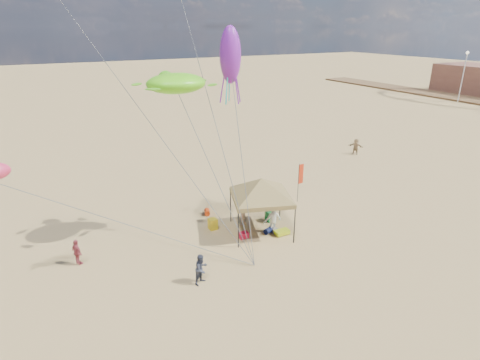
{
  "coord_description": "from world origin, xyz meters",
  "views": [
    {
      "loc": [
        -9.88,
        -14.86,
        11.96
      ],
      "look_at": [
        0.0,
        3.0,
        4.0
      ],
      "focal_mm": 29.53,
      "sensor_mm": 36.0,
      "label": 1
    }
  ],
  "objects_px": {
    "beach_cart": "(282,232)",
    "person_near_c": "(273,218)",
    "lamp_north": "(464,68)",
    "chair_green": "(270,216)",
    "person_near_b": "(201,269)",
    "person_far_a": "(77,252)",
    "feather_flag": "(300,176)",
    "cooler_red": "(244,235)",
    "person_near_a": "(243,213)",
    "canopy_tent": "(262,180)",
    "chair_yellow": "(213,224)",
    "person_far_c": "(356,146)",
    "cooler_blue": "(278,203)"
  },
  "relations": [
    {
      "from": "cooler_blue",
      "to": "person_far_a",
      "type": "distance_m",
      "value": 13.65
    },
    {
      "from": "person_near_c",
      "to": "person_near_a",
      "type": "bearing_deg",
      "value": -51.67
    },
    {
      "from": "canopy_tent",
      "to": "cooler_red",
      "type": "relative_size",
      "value": 11.65
    },
    {
      "from": "chair_yellow",
      "to": "person_far_a",
      "type": "distance_m",
      "value": 8.03
    },
    {
      "from": "chair_yellow",
      "to": "beach_cart",
      "type": "bearing_deg",
      "value": -39.18
    },
    {
      "from": "canopy_tent",
      "to": "lamp_north",
      "type": "bearing_deg",
      "value": 22.84
    },
    {
      "from": "feather_flag",
      "to": "cooler_red",
      "type": "relative_size",
      "value": 5.41
    },
    {
      "from": "person_near_a",
      "to": "person_near_b",
      "type": "distance_m",
      "value": 6.54
    },
    {
      "from": "chair_yellow",
      "to": "canopy_tent",
      "type": "bearing_deg",
      "value": -35.44
    },
    {
      "from": "chair_yellow",
      "to": "person_far_c",
      "type": "height_order",
      "value": "person_far_c"
    },
    {
      "from": "person_near_b",
      "to": "cooler_red",
      "type": "bearing_deg",
      "value": 10.08
    },
    {
      "from": "feather_flag",
      "to": "person_near_b",
      "type": "height_order",
      "value": "feather_flag"
    },
    {
      "from": "lamp_north",
      "to": "chair_green",
      "type": "bearing_deg",
      "value": -157.53
    },
    {
      "from": "person_near_b",
      "to": "canopy_tent",
      "type": "bearing_deg",
      "value": 4.33
    },
    {
      "from": "chair_green",
      "to": "lamp_north",
      "type": "height_order",
      "value": "lamp_north"
    },
    {
      "from": "feather_flag",
      "to": "person_far_a",
      "type": "distance_m",
      "value": 15.42
    },
    {
      "from": "person_near_c",
      "to": "feather_flag",
      "type": "bearing_deg",
      "value": -142.58
    },
    {
      "from": "feather_flag",
      "to": "chair_green",
      "type": "distance_m",
      "value": 4.22
    },
    {
      "from": "canopy_tent",
      "to": "feather_flag",
      "type": "height_order",
      "value": "canopy_tent"
    },
    {
      "from": "cooler_red",
      "to": "person_near_c",
      "type": "height_order",
      "value": "person_near_c"
    },
    {
      "from": "chair_yellow",
      "to": "person_near_b",
      "type": "relative_size",
      "value": 0.44
    },
    {
      "from": "chair_yellow",
      "to": "lamp_north",
      "type": "xyz_separation_m",
      "value": [
        55.66,
        20.66,
        5.17
      ]
    },
    {
      "from": "person_far_c",
      "to": "cooler_red",
      "type": "bearing_deg",
      "value": -94.35
    },
    {
      "from": "beach_cart",
      "to": "person_near_c",
      "type": "relative_size",
      "value": 0.47
    },
    {
      "from": "canopy_tent",
      "to": "feather_flag",
      "type": "distance_m",
      "value": 5.68
    },
    {
      "from": "canopy_tent",
      "to": "beach_cart",
      "type": "height_order",
      "value": "canopy_tent"
    },
    {
      "from": "feather_flag",
      "to": "cooler_blue",
      "type": "height_order",
      "value": "feather_flag"
    },
    {
      "from": "chair_green",
      "to": "person_far_c",
      "type": "xyz_separation_m",
      "value": [
        15.46,
        8.14,
        0.45
      ]
    },
    {
      "from": "chair_green",
      "to": "person_near_a",
      "type": "relative_size",
      "value": 0.44
    },
    {
      "from": "feather_flag",
      "to": "lamp_north",
      "type": "distance_m",
      "value": 52.39
    },
    {
      "from": "cooler_blue",
      "to": "person_far_c",
      "type": "distance_m",
      "value": 15.08
    },
    {
      "from": "feather_flag",
      "to": "chair_green",
      "type": "bearing_deg",
      "value": -155.89
    },
    {
      "from": "beach_cart",
      "to": "person_far_a",
      "type": "xyz_separation_m",
      "value": [
        -11.4,
        2.66,
        0.54
      ]
    },
    {
      "from": "person_near_b",
      "to": "chair_green",
      "type": "bearing_deg",
      "value": 5.51
    },
    {
      "from": "person_near_b",
      "to": "beach_cart",
      "type": "bearing_deg",
      "value": -7.33
    },
    {
      "from": "canopy_tent",
      "to": "person_near_b",
      "type": "relative_size",
      "value": 3.92
    },
    {
      "from": "beach_cart",
      "to": "person_near_b",
      "type": "relative_size",
      "value": 0.56
    },
    {
      "from": "feather_flag",
      "to": "lamp_north",
      "type": "bearing_deg",
      "value": 22.35
    },
    {
      "from": "chair_green",
      "to": "person_near_a",
      "type": "height_order",
      "value": "person_near_a"
    },
    {
      "from": "chair_yellow",
      "to": "lamp_north",
      "type": "distance_m",
      "value": 59.6
    },
    {
      "from": "person_near_b",
      "to": "person_near_c",
      "type": "bearing_deg",
      "value": -0.95
    },
    {
      "from": "person_near_b",
      "to": "person_far_a",
      "type": "distance_m",
      "value": 6.98
    },
    {
      "from": "cooler_red",
      "to": "person_near_a",
      "type": "height_order",
      "value": "person_near_a"
    },
    {
      "from": "feather_flag",
      "to": "cooler_red",
      "type": "xyz_separation_m",
      "value": [
        -6.19,
        -2.72,
        -1.77
      ]
    },
    {
      "from": "cooler_red",
      "to": "person_near_c",
      "type": "xyz_separation_m",
      "value": [
        1.97,
        -0.14,
        0.77
      ]
    },
    {
      "from": "feather_flag",
      "to": "person_near_b",
      "type": "bearing_deg",
      "value": -151.22
    },
    {
      "from": "chair_green",
      "to": "beach_cart",
      "type": "relative_size",
      "value": 0.78
    },
    {
      "from": "cooler_blue",
      "to": "beach_cart",
      "type": "bearing_deg",
      "value": -120.54
    },
    {
      "from": "cooler_red",
      "to": "chair_green",
      "type": "relative_size",
      "value": 0.77
    },
    {
      "from": "person_far_a",
      "to": "person_near_c",
      "type": "bearing_deg",
      "value": -122.02
    }
  ]
}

